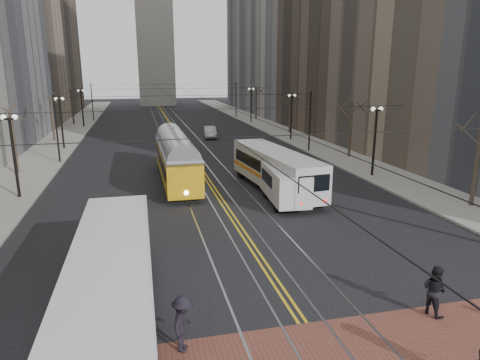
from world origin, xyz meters
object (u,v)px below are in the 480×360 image
pedestrian_c (435,290)px  pedestrian_d (183,324)px  rear_bus (275,171)px  cargo_van (284,186)px  sedan_grey (272,161)px  streetcar (176,163)px  sedan_silver (210,132)px  transit_bus (113,292)px

pedestrian_c → pedestrian_d: pedestrian_c is taller
rear_bus → cargo_van: (-0.37, -3.13, -0.29)m
rear_bus → sedan_grey: bearing=68.3°
streetcar → pedestrian_d: streetcar is taller
pedestrian_d → pedestrian_c: bearing=-68.4°
sedan_grey → sedan_silver: (-2.46, 19.56, 0.02)m
streetcar → sedan_grey: size_ratio=3.13×
sedan_grey → pedestrian_c: pedestrian_c is taller
transit_bus → cargo_van: size_ratio=2.21×
pedestrian_c → pedestrian_d: bearing=72.2°
transit_bus → rear_bus: transit_bus is taller
sedan_silver → streetcar: bearing=-99.2°
sedan_silver → transit_bus: bearing=-96.8°
rear_bus → pedestrian_c: rear_bus is taller
sedan_grey → pedestrian_c: (-1.58, -24.63, 0.24)m
rear_bus → cargo_van: 3.17m
sedan_grey → pedestrian_d: pedestrian_d is taller
streetcar → cargo_van: bearing=-50.1°
rear_bus → streetcar: bearing=140.6°
rear_bus → pedestrian_d: (-8.66, -17.24, -0.57)m
streetcar → pedestrian_c: bearing=-71.6°
streetcar → pedestrian_c: size_ratio=6.96×
streetcar → cargo_van: (6.50, -7.68, -0.33)m
transit_bus → streetcar: 20.67m
transit_bus → cargo_van: bearing=50.7°
cargo_van → pedestrian_d: (-8.29, -14.11, -0.27)m
cargo_van → pedestrian_d: size_ratio=2.95×
sedan_grey → pedestrian_d: size_ratio=2.24×
transit_bus → pedestrian_c: size_ratio=6.47×
sedan_silver → sedan_grey: bearing=-75.9°
rear_bus → sedan_silver: bearing=84.9°
transit_bus → sedan_silver: size_ratio=2.74×
transit_bus → pedestrian_c: (11.31, -1.50, -0.58)m
cargo_van → sedan_silver: cargo_van is taller
cargo_van → pedestrian_c: size_ratio=2.92×
sedan_grey → pedestrian_c: size_ratio=2.22×
sedan_silver → pedestrian_d: bearing=-93.7°
transit_bus → pedestrian_d: size_ratio=6.52×
streetcar → sedan_silver: size_ratio=2.95×
streetcar → cargo_van: size_ratio=2.38×
sedan_grey → cargo_van: bearing=-108.7°
sedan_silver → pedestrian_c: pedestrian_c is taller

